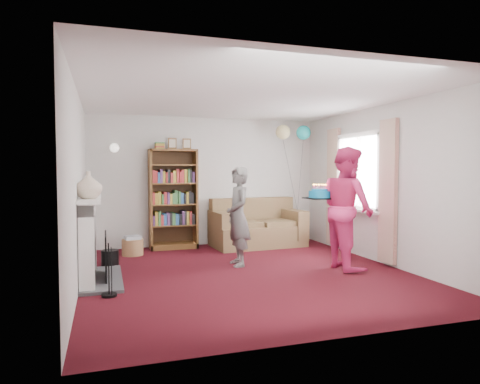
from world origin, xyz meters
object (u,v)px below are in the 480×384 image
object	(u,v)px
person_striped	(238,216)
person_magenta	(347,208)
birthday_cake	(319,194)
bookcase	(173,200)
sofa	(256,228)

from	to	relation	value
person_striped	person_magenta	world-z (taller)	person_magenta
person_striped	birthday_cake	size ratio (longest dim) A/B	3.92
bookcase	person_magenta	bearing A→B (deg)	-47.71
bookcase	person_magenta	xyz separation A→B (m)	(2.24, -2.46, -0.00)
bookcase	birthday_cake	bearing A→B (deg)	-50.75
bookcase	person_striped	world-z (taller)	bookcase
person_magenta	birthday_cake	world-z (taller)	person_magenta
person_striped	birthday_cake	bearing A→B (deg)	66.87
person_magenta	birthday_cake	size ratio (longest dim) A/B	4.68
bookcase	person_striped	xyz separation A→B (m)	(0.73, -1.78, -0.15)
bookcase	person_striped	bearing A→B (deg)	-67.65
sofa	person_magenta	world-z (taller)	person_magenta
person_striped	birthday_cake	world-z (taller)	person_striped
person_magenta	birthday_cake	xyz separation A→B (m)	(-0.37, 0.18, 0.20)
bookcase	birthday_cake	distance (m)	2.95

